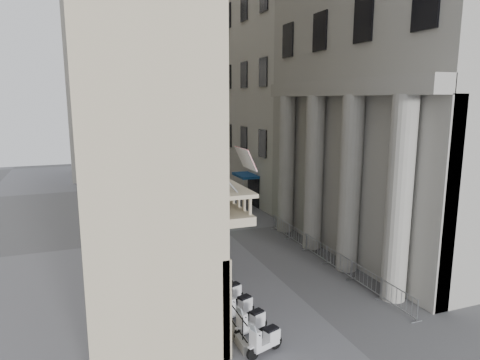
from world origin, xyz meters
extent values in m
cube|color=beige|center=(0.00, 48.00, 15.00)|extent=(22.00, 10.00, 30.00)
cylinder|color=silver|center=(-3.60, 25.30, 1.23)|extent=(0.06, 0.06, 2.46)
cylinder|color=silver|center=(-0.47, 25.30, 1.23)|extent=(0.06, 0.06, 2.46)
cylinder|color=silver|center=(-3.60, 28.43, 1.23)|extent=(0.06, 0.06, 2.46)
cylinder|color=silver|center=(-0.47, 28.43, 1.23)|extent=(0.06, 0.06, 2.46)
cube|color=silver|center=(-2.04, 26.86, 2.52)|extent=(3.36, 3.36, 0.13)
cone|color=silver|center=(-2.04, 26.86, 3.08)|extent=(4.47, 4.47, 1.12)
cylinder|color=gray|center=(-3.21, 20.90, 3.54)|extent=(0.16, 0.16, 7.08)
cylinder|color=gray|center=(-2.15, 20.95, 7.08)|extent=(2.13, 0.23, 0.12)
cube|color=gray|center=(-1.18, 21.00, 7.04)|extent=(0.45, 0.22, 0.13)
cube|color=black|center=(-2.50, 19.90, 0.92)|extent=(0.51, 0.91, 1.84)
cube|color=#19E54C|center=(-2.36, 19.94, 1.13)|extent=(0.23, 0.64, 1.02)
imported|color=black|center=(0.58, 26.62, 0.92)|extent=(0.70, 0.49, 1.84)
imported|color=black|center=(0.73, 35.07, 0.89)|extent=(1.09, 1.08, 1.77)
imported|color=black|center=(1.09, 28.49, 0.78)|extent=(0.90, 0.88, 1.56)
camera|label=1|loc=(-9.80, -9.92, 9.75)|focal=32.00mm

